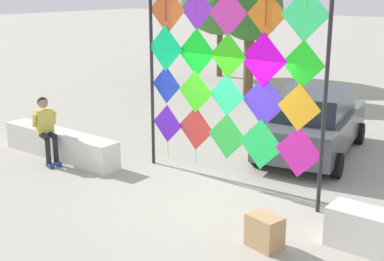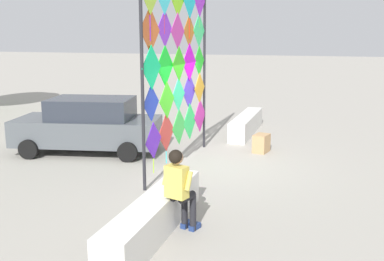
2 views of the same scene
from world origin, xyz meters
name	(u,v)px [view 1 (image 1 of 2)]	position (x,y,z in m)	size (l,w,h in m)	color
ground	(213,196)	(0.00, 0.00, 0.00)	(120.00, 120.00, 0.00)	#9E998E
plaza_ledge_left	(60,144)	(-4.06, -0.26, 0.31)	(3.34, 0.53, 0.61)	silver
kite_display_rack	(228,49)	(-0.16, 0.66, 2.64)	(4.06, 0.25, 4.62)	#232328
seated_vendor	(46,125)	(-3.97, -0.66, 0.85)	(0.68, 0.55, 1.46)	black
parked_car	(313,122)	(0.33, 3.45, 0.77)	(2.46, 4.15, 1.51)	#4C5156
cardboard_box_large	(265,231)	(1.74, -1.11, 0.25)	(0.51, 0.36, 0.50)	tan
tree_broadleaf	(243,6)	(-4.59, 8.11, 3.09)	(2.58, 2.46, 4.17)	brown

